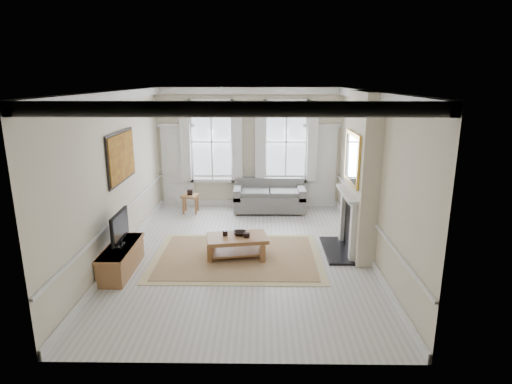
{
  "coord_description": "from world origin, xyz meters",
  "views": [
    {
      "loc": [
        0.36,
        -8.45,
        3.65
      ],
      "look_at": [
        0.24,
        0.48,
        1.25
      ],
      "focal_mm": 30.0,
      "sensor_mm": 36.0,
      "label": 1
    }
  ],
  "objects_px": {
    "side_table": "(190,198)",
    "coffee_table": "(237,240)",
    "tv_stand": "(121,259)",
    "sofa": "(269,198)"
  },
  "relations": [
    {
      "from": "tv_stand",
      "to": "coffee_table",
      "type": "bearing_deg",
      "value": 18.14
    },
    {
      "from": "coffee_table",
      "to": "side_table",
      "type": "bearing_deg",
      "value": 105.89
    },
    {
      "from": "side_table",
      "to": "coffee_table",
      "type": "height_order",
      "value": "side_table"
    },
    {
      "from": "coffee_table",
      "to": "sofa",
      "type": "bearing_deg",
      "value": 67.58
    },
    {
      "from": "side_table",
      "to": "tv_stand",
      "type": "bearing_deg",
      "value": -100.95
    },
    {
      "from": "side_table",
      "to": "tv_stand",
      "type": "relative_size",
      "value": 0.35
    },
    {
      "from": "side_table",
      "to": "tv_stand",
      "type": "distance_m",
      "value": 3.84
    },
    {
      "from": "coffee_table",
      "to": "tv_stand",
      "type": "bearing_deg",
      "value": -171.71
    },
    {
      "from": "tv_stand",
      "to": "sofa",
      "type": "bearing_deg",
      "value": 53.65
    },
    {
      "from": "sofa",
      "to": "tv_stand",
      "type": "height_order",
      "value": "sofa"
    }
  ]
}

